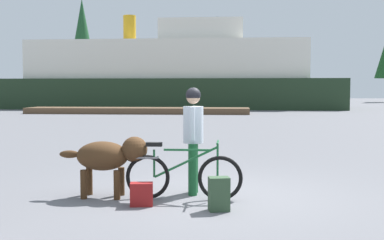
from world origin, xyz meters
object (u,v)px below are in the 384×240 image
(person_cyclist, at_px, (193,130))
(ferry_boat, at_px, (171,76))
(bicycle, at_px, (183,175))
(handbag_pannier, at_px, (142,194))
(backpack, at_px, (219,194))
(dog, at_px, (109,156))

(person_cyclist, distance_m, ferry_boat, 34.80)
(bicycle, xyz_separation_m, person_cyclist, (0.13, 0.42, 0.65))
(ferry_boat, bearing_deg, handbag_pannier, -83.26)
(person_cyclist, height_order, ferry_boat, ferry_boat)
(backpack, bearing_deg, ferry_boat, 98.47)
(dog, bearing_deg, bicycle, -3.85)
(dog, bearing_deg, handbag_pannier, -40.37)
(dog, bearing_deg, backpack, -21.86)
(bicycle, height_order, person_cyclist, person_cyclist)
(person_cyclist, distance_m, dog, 1.37)
(dog, relative_size, ferry_boat, 0.05)
(dog, height_order, handbag_pannier, dog)
(bicycle, bearing_deg, person_cyclist, 73.48)
(person_cyclist, relative_size, backpack, 3.64)
(backpack, xyz_separation_m, ferry_boat, (-5.28, 35.45, 2.56))
(handbag_pannier, bearing_deg, dog, 139.63)
(person_cyclist, distance_m, backpack, 1.37)
(bicycle, distance_m, person_cyclist, 0.78)
(person_cyclist, height_order, backpack, person_cyclist)
(dog, relative_size, handbag_pannier, 4.13)
(person_cyclist, bearing_deg, dog, -164.73)
(bicycle, relative_size, backpack, 3.80)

